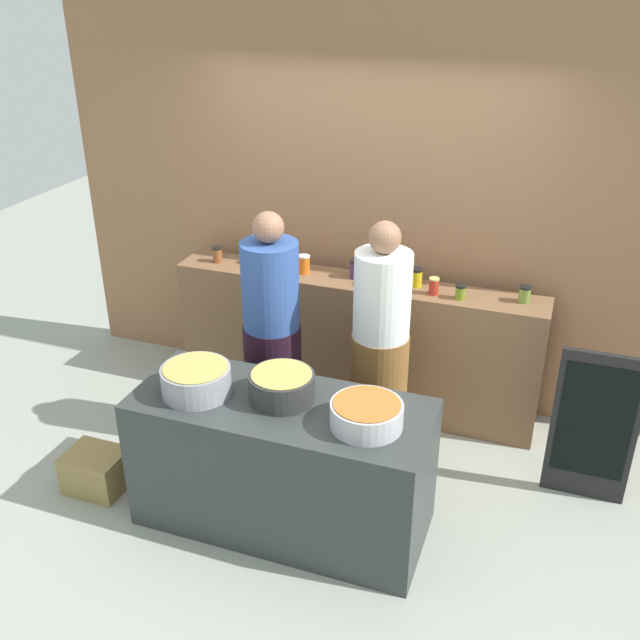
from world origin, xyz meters
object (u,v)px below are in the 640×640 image
(chalkboard_sign, at_px, (594,427))
(preserve_jar_1, at_px, (260,255))
(preserve_jar_7, at_px, (460,292))
(preserve_jar_4, at_px, (372,279))
(cooking_pot_right, at_px, (367,415))
(cook_in_cap, at_px, (380,357))
(preserve_jar_3, at_px, (356,269))
(bread_crate, at_px, (96,470))
(cooking_pot_center, at_px, (282,387))
(cook_with_tongs, at_px, (272,348))
(cooking_pot_left, at_px, (196,380))
(preserve_jar_2, at_px, (304,264))
(preserve_jar_8, at_px, (525,294))
(preserve_jar_6, at_px, (434,286))
(preserve_jar_0, at_px, (217,255))
(preserve_jar_5, at_px, (416,277))

(chalkboard_sign, bearing_deg, preserve_jar_1, 166.31)
(preserve_jar_7, bearing_deg, preserve_jar_4, 178.64)
(cooking_pot_right, bearing_deg, chalkboard_sign, 37.49)
(preserve_jar_7, xyz_separation_m, cook_in_cap, (-0.41, -0.51, -0.31))
(preserve_jar_1, distance_m, chalkboard_sign, 2.59)
(preserve_jar_1, xyz_separation_m, cook_in_cap, (1.11, -0.62, -0.33))
(preserve_jar_3, relative_size, bread_crate, 0.38)
(cook_in_cap, bearing_deg, cooking_pot_center, -114.12)
(preserve_jar_1, relative_size, cook_with_tongs, 0.08)
(cooking_pot_right, height_order, chalkboard_sign, chalkboard_sign)
(preserve_jar_1, height_order, chalkboard_sign, preserve_jar_1)
(chalkboard_sign, bearing_deg, preserve_jar_3, 160.97)
(cooking_pot_right, xyz_separation_m, bread_crate, (-1.75, -0.08, -0.77))
(preserve_jar_4, relative_size, cook_with_tongs, 0.06)
(cooking_pot_left, bearing_deg, preserve_jar_7, 48.58)
(preserve_jar_2, height_order, bread_crate, preserve_jar_2)
(preserve_jar_2, xyz_separation_m, preserve_jar_3, (0.38, 0.04, 0.00))
(cook_in_cap, distance_m, chalkboard_sign, 1.37)
(chalkboard_sign, bearing_deg, cook_in_cap, -178.99)
(preserve_jar_8, distance_m, cook_in_cap, 1.06)
(cook_in_cap, bearing_deg, preserve_jar_3, 120.46)
(preserve_jar_6, relative_size, cook_in_cap, 0.07)
(preserve_jar_2, xyz_separation_m, bread_crate, (-0.84, -1.54, -0.95))
(preserve_jar_8, relative_size, chalkboard_sign, 0.11)
(preserve_jar_0, distance_m, preserve_jar_4, 1.22)
(preserve_jar_6, height_order, preserve_jar_7, preserve_jar_6)
(preserve_jar_8, bearing_deg, bread_crate, -146.92)
(preserve_jar_4, xyz_separation_m, preserve_jar_5, (0.29, 0.09, 0.02))
(preserve_jar_0, distance_m, preserve_jar_5, 1.51)
(preserve_jar_5, relative_size, cook_with_tongs, 0.08)
(cook_in_cap, bearing_deg, preserve_jar_4, 111.92)
(preserve_jar_7, xyz_separation_m, chalkboard_sign, (0.94, -0.49, -0.55))
(cooking_pot_left, bearing_deg, cooking_pot_right, 0.85)
(cooking_pot_center, bearing_deg, preserve_jar_4, 83.81)
(preserve_jar_6, height_order, cooking_pot_right, preserve_jar_6)
(preserve_jar_0, height_order, preserve_jar_2, preserve_jar_2)
(preserve_jar_0, distance_m, preserve_jar_8, 2.25)
(preserve_jar_7, relative_size, cooking_pot_left, 0.25)
(preserve_jar_0, height_order, cook_in_cap, cook_in_cap)
(bread_crate, bearing_deg, cooking_pot_center, 8.00)
(preserve_jar_6, xyz_separation_m, cooking_pot_left, (-1.05, -1.42, -0.16))
(preserve_jar_0, distance_m, chalkboard_sign, 2.88)
(cooking_pot_left, bearing_deg, preserve_jar_4, 66.32)
(cooking_pot_center, bearing_deg, preserve_jar_8, 49.95)
(preserve_jar_6, distance_m, cook_with_tongs, 1.17)
(preserve_jar_8, bearing_deg, preserve_jar_0, -178.75)
(preserve_jar_0, bearing_deg, cooking_pot_right, -41.84)
(preserve_jar_2, xyz_separation_m, cooking_pot_center, (0.39, -1.36, -0.17))
(chalkboard_sign, bearing_deg, preserve_jar_0, 169.24)
(preserve_jar_1, xyz_separation_m, cook_with_tongs, (0.42, -0.77, -0.32))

